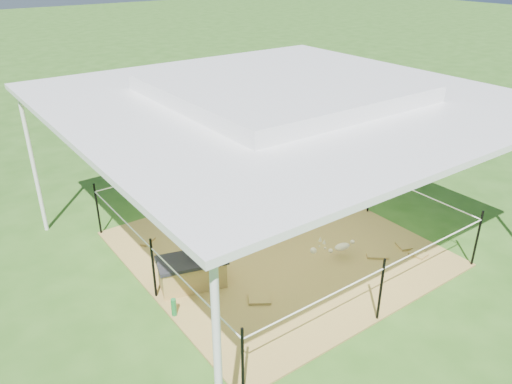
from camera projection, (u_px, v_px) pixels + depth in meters
ground at (277, 249)px, 8.54m from camera, size 90.00×90.00×0.00m
hay_patch at (277, 248)px, 8.53m from camera, size 4.60×4.60×0.03m
canopy_tent at (280, 94)px, 7.37m from camera, size 6.30×6.30×2.90m
rope_fence at (277, 216)px, 8.26m from camera, size 4.54×4.54×1.00m
straw_bale at (192, 273)px, 7.47m from camera, size 1.05×0.72×0.42m
dark_cloth at (191, 260)px, 7.37m from camera, size 1.12×0.79×0.05m
woman at (195, 226)px, 7.19m from camera, size 0.38×0.48×1.14m
green_bottle at (174, 307)px, 6.89m from camera, size 0.09×0.09×0.26m
pony at (261, 210)px, 8.77m from camera, size 1.15×0.64×0.92m
pink_hat at (261, 183)px, 8.54m from camera, size 0.29×0.29×0.13m
foal at (342, 245)px, 8.15m from camera, size 0.90×0.60×0.46m
trash_barrel at (242, 103)px, 15.07m from camera, size 0.73×0.73×0.92m
picnic_table_near at (149, 100)px, 15.73m from camera, size 2.05×1.82×0.71m
picnic_table_far at (247, 82)px, 17.95m from camera, size 2.06×1.73×0.74m
distant_person at (180, 100)px, 15.02m from camera, size 0.58×0.47×1.10m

